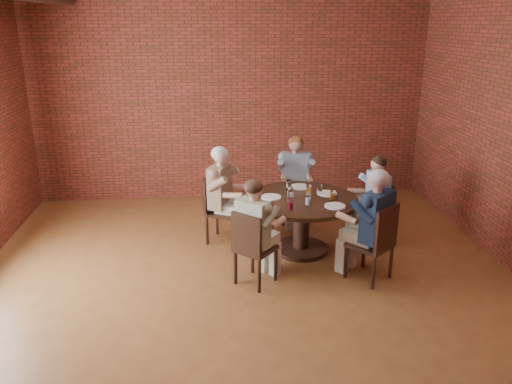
{
  "coord_description": "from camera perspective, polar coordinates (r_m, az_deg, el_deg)",
  "views": [
    {
      "loc": [
        -0.41,
        -4.81,
        2.92
      ],
      "look_at": [
        0.16,
        1.0,
        0.91
      ],
      "focal_mm": 35.0,
      "sensor_mm": 36.0,
      "label": 1
    }
  ],
  "objects": [
    {
      "name": "plate_d",
      "position": [
        6.22,
        9.0,
        -1.59
      ],
      "size": [
        0.26,
        0.26,
        0.01
      ],
      "primitive_type": "cylinder",
      "color": "white",
      "rests_on": "dining_table"
    },
    {
      "name": "glass_h",
      "position": [
        6.41,
        8.8,
        -0.34
      ],
      "size": [
        0.07,
        0.07,
        0.14
      ],
      "primitive_type": "cylinder",
      "color": "white",
      "rests_on": "dining_table"
    },
    {
      "name": "diner_d",
      "position": [
        5.7,
        -0.04,
        -4.62
      ],
      "size": [
        0.77,
        0.78,
        1.27
      ],
      "primitive_type": null,
      "rotation": [
        0.0,
        0.0,
        2.43
      ],
      "color": "tan",
      "rests_on": "floor"
    },
    {
      "name": "glass_e",
      "position": [
        6.3,
        3.98,
        -0.5
      ],
      "size": [
        0.07,
        0.07,
        0.14
      ],
      "primitive_type": "cylinder",
      "color": "white",
      "rests_on": "dining_table"
    },
    {
      "name": "smartphone",
      "position": [
        6.33,
        8.58,
        -1.2
      ],
      "size": [
        0.08,
        0.13,
        0.01
      ],
      "primitive_type": "cube",
      "rotation": [
        0.0,
        0.0,
        -0.17
      ],
      "color": "black",
      "rests_on": "dining_table"
    },
    {
      "name": "glass_a",
      "position": [
        6.62,
        7.26,
        0.36
      ],
      "size": [
        0.07,
        0.07,
        0.14
      ],
      "primitive_type": "cylinder",
      "color": "white",
      "rests_on": "dining_table"
    },
    {
      "name": "dining_table",
      "position": [
        6.54,
        5.23,
        -2.5
      ],
      "size": [
        1.44,
        1.44,
        0.75
      ],
      "color": "black",
      "rests_on": "floor"
    },
    {
      "name": "glass_b",
      "position": [
        6.6,
        6.06,
        0.34
      ],
      "size": [
        0.07,
        0.07,
        0.14
      ],
      "primitive_type": "cylinder",
      "color": "white",
      "rests_on": "dining_table"
    },
    {
      "name": "chair_b",
      "position": [
        7.61,
        4.4,
        0.44
      ],
      "size": [
        0.45,
        0.45,
        0.93
      ],
      "rotation": [
        0.0,
        0.0,
        -0.09
      ],
      "color": "black",
      "rests_on": "floor"
    },
    {
      "name": "chair_d",
      "position": [
        5.7,
        -0.49,
        -6.19
      ],
      "size": [
        0.56,
        0.56,
        0.9
      ],
      "rotation": [
        0.0,
        0.0,
        2.43
      ],
      "color": "black",
      "rests_on": "floor"
    },
    {
      "name": "glass_g",
      "position": [
        6.22,
        5.97,
        -0.83
      ],
      "size": [
        0.07,
        0.07,
        0.14
      ],
      "primitive_type": "cylinder",
      "color": "white",
      "rests_on": "dining_table"
    },
    {
      "name": "plate_c",
      "position": [
        6.45,
        1.74,
        -0.57
      ],
      "size": [
        0.26,
        0.26,
        0.01
      ],
      "primitive_type": "cylinder",
      "color": "white",
      "rests_on": "dining_table"
    },
    {
      "name": "chair_c",
      "position": [
        6.87,
        -4.35,
        -1.58
      ],
      "size": [
        0.56,
        0.56,
        0.94
      ],
      "rotation": [
        0.0,
        0.0,
        1.17
      ],
      "color": "black",
      "rests_on": "floor"
    },
    {
      "name": "diner_e",
      "position": [
        5.93,
        13.05,
        -3.73
      ],
      "size": [
        0.84,
        0.86,
        1.36
      ],
      "primitive_type": null,
      "rotation": [
        0.0,
        0.0,
        3.83
      ],
      "color": "#15243D",
      "rests_on": "floor"
    },
    {
      "name": "plate_b",
      "position": [
        6.88,
        5.05,
        0.62
      ],
      "size": [
        0.26,
        0.26,
        0.01
      ],
      "primitive_type": "cylinder",
      "color": "white",
      "rests_on": "dining_table"
    },
    {
      "name": "wall_back",
      "position": [
        8.41,
        -2.83,
        10.64
      ],
      "size": [
        7.0,
        0.0,
        7.0
      ],
      "primitive_type": "plane",
      "rotation": [
        1.57,
        0.0,
        0.0
      ],
      "color": "maroon",
      "rests_on": "ground"
    },
    {
      "name": "chair_a",
      "position": [
        6.98,
        13.69,
        -1.99
      ],
      "size": [
        0.43,
        0.43,
        0.88
      ],
      "rotation": [
        0.0,
        0.0,
        -1.42
      ],
      "color": "black",
      "rests_on": "floor"
    },
    {
      "name": "glass_f",
      "position": [
        6.04,
        3.94,
        -1.38
      ],
      "size": [
        0.07,
        0.07,
        0.14
      ],
      "primitive_type": "cylinder",
      "color": "white",
      "rests_on": "dining_table"
    },
    {
      "name": "plate_a",
      "position": [
        6.65,
        8.12,
        -0.16
      ],
      "size": [
        0.26,
        0.26,
        0.01
      ],
      "primitive_type": "cylinder",
      "color": "white",
      "rests_on": "dining_table"
    },
    {
      "name": "glass_c",
      "position": [
        6.73,
        3.77,
        0.79
      ],
      "size": [
        0.07,
        0.07,
        0.14
      ],
      "primitive_type": "cylinder",
      "color": "white",
      "rests_on": "dining_table"
    },
    {
      "name": "diner_c",
      "position": [
        6.79,
        -3.71,
        -0.39
      ],
      "size": [
        0.81,
        0.75,
        1.34
      ],
      "primitive_type": null,
      "rotation": [
        0.0,
        0.0,
        1.17
      ],
      "color": "brown",
      "rests_on": "floor"
    },
    {
      "name": "chair_e",
      "position": [
        5.95,
        13.65,
        -5.4
      ],
      "size": [
        0.62,
        0.62,
        0.95
      ],
      "rotation": [
        0.0,
        0.0,
        3.83
      ],
      "color": "black",
      "rests_on": "floor"
    },
    {
      "name": "diner_b",
      "position": [
        7.48,
        4.49,
        1.35
      ],
      "size": [
        0.57,
        0.68,
        1.32
      ],
      "primitive_type": null,
      "rotation": [
        0.0,
        0.0,
        -0.09
      ],
      "color": "gray",
      "rests_on": "floor"
    },
    {
      "name": "diner_a",
      "position": [
        6.9,
        13.24,
        -1.01
      ],
      "size": [
        0.64,
        0.55,
        1.24
      ],
      "primitive_type": null,
      "rotation": [
        0.0,
        0.0,
        -1.42
      ],
      "color": "#3C619C",
      "rests_on": "floor"
    },
    {
      "name": "glass_d",
      "position": [
        6.45,
        3.94,
        -0.03
      ],
      "size": [
        0.07,
        0.07,
        0.14
      ],
      "primitive_type": "cylinder",
      "color": "white",
      "rests_on": "dining_table"
    },
    {
      "name": "floor",
      "position": [
        5.64,
        -0.66,
        -12.17
      ],
      "size": [
        7.0,
        7.0,
        0.0
      ],
      "primitive_type": "plane",
      "color": "brown",
      "rests_on": "ground"
    }
  ]
}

